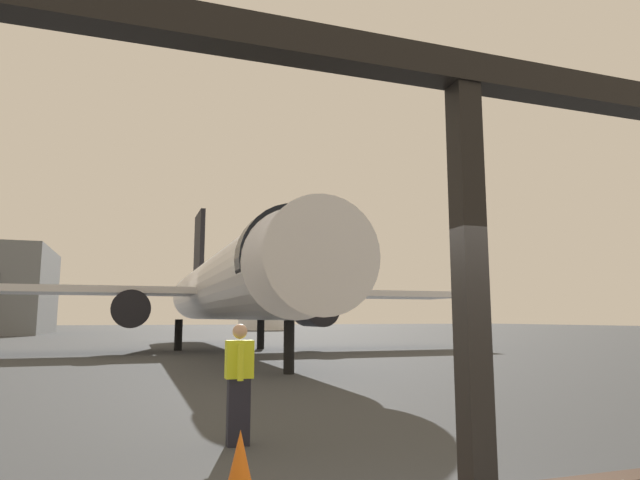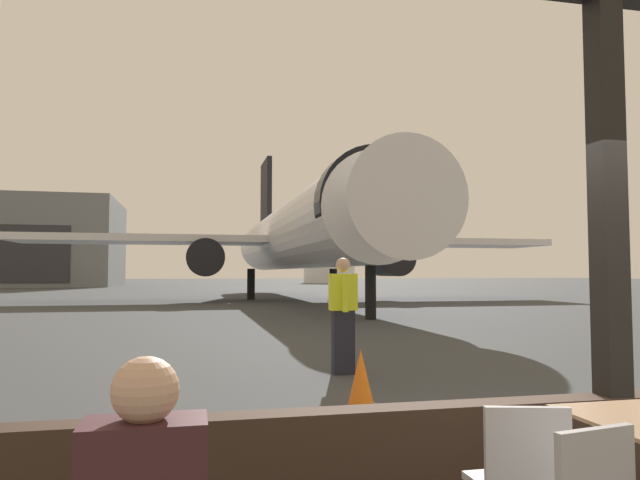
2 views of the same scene
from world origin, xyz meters
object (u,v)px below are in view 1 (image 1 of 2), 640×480
(airplane, at_px, (227,287))
(fuel_storage_tank, at_px, (263,316))
(traffic_cone, at_px, (240,465))
(ground_crew_worker, at_px, (239,382))

(airplane, bearing_deg, fuel_storage_tank, 74.87)
(airplane, height_order, traffic_cone, airplane)
(fuel_storage_tank, bearing_deg, traffic_cone, -103.16)
(traffic_cone, xyz_separation_m, fuel_storage_tank, (18.03, 77.10, 1.77))
(ground_crew_worker, xyz_separation_m, fuel_storage_tank, (17.63, 74.82, 1.19))
(ground_crew_worker, height_order, traffic_cone, ground_crew_worker)
(airplane, relative_size, fuel_storage_tank, 4.40)
(airplane, distance_m, ground_crew_worker, 22.83)
(airplane, bearing_deg, traffic_cone, -98.88)
(airplane, xyz_separation_m, ground_crew_worker, (-3.46, -22.41, -2.66))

